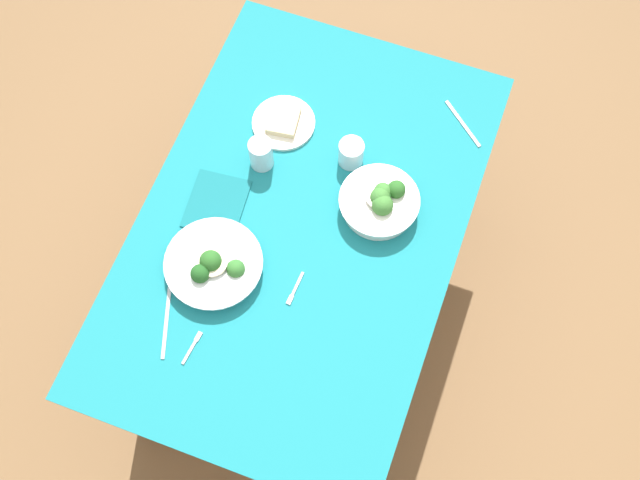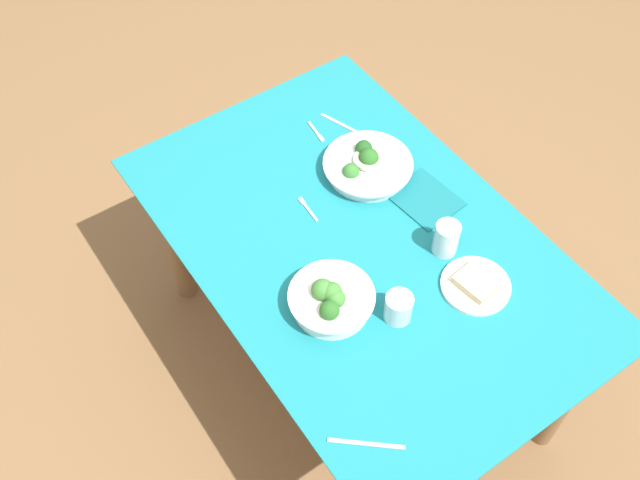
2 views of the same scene
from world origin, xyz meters
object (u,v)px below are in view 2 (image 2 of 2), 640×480
water_glass_side (399,308)px  table_knife_left (348,128)px  fork_by_far_bowl (316,132)px  table_knife_right (366,444)px  broccoli_bowl_far (367,166)px  fork_by_near_bowl (307,208)px  water_glass_center (446,238)px  broccoli_bowl_near (331,300)px  napkin_folded_upper (425,199)px  bread_side_plate (476,284)px

water_glass_side → table_knife_left: (-0.65, 0.31, -0.04)m
fork_by_far_bowl → table_knife_right: same height
broccoli_bowl_far → table_knife_left: bearing=161.1°
fork_by_far_bowl → fork_by_near_bowl: 0.32m
water_glass_center → fork_by_far_bowl: (-0.59, -0.03, -0.05)m
water_glass_center → water_glass_side: 0.27m
broccoli_bowl_far → broccoli_bowl_near: broccoli_bowl_near is taller
water_glass_center → fork_by_near_bowl: 0.42m
table_knife_right → table_knife_left: bearing=-82.9°
table_knife_left → fork_by_far_bowl: bearing=-131.1°
table_knife_right → napkin_folded_upper: size_ratio=0.96×
broccoli_bowl_near → bread_side_plate: bearing=65.0°
fork_by_near_bowl → napkin_folded_upper: napkin_folded_upper is taller
broccoli_bowl_far → water_glass_center: size_ratio=2.66×
fork_by_far_bowl → table_knife_left: 0.10m
bread_side_plate → water_glass_center: water_glass_center is taller
table_knife_right → fork_by_far_bowl: bearing=-77.3°
fork_by_far_bowl → table_knife_right: 1.05m
fork_by_far_bowl → fork_by_near_bowl: bearing=-33.2°
water_glass_center → table_knife_left: (-0.55, 0.06, -0.05)m
water_glass_side → napkin_folded_upper: water_glass_side is taller
bread_side_plate → fork_by_near_bowl: bread_side_plate is taller
bread_side_plate → fork_by_near_bowl: bearing=-155.6°
water_glass_center → water_glass_side: bearing=-68.3°
table_knife_left → table_knife_right: (0.89, -0.59, 0.00)m
broccoli_bowl_far → bread_side_plate: bearing=-1.1°
water_glass_side → napkin_folded_upper: size_ratio=0.44×
bread_side_plate → water_glass_center: 0.15m
fork_by_near_bowl → table_knife_right: bearing=160.2°
table_knife_left → bread_side_plate: bearing=-25.0°
bread_side_plate → fork_by_far_bowl: size_ratio=1.92×
water_glass_center → broccoli_bowl_near: bearing=-93.6°
water_glass_center → broccoli_bowl_far: bearing=-179.6°
table_knife_left → table_knife_right: 1.07m
water_glass_side → fork_by_near_bowl: (-0.45, 0.01, -0.04)m
water_glass_center → fork_by_far_bowl: bearing=-176.7°
fork_by_far_bowl → table_knife_left: same height
broccoli_bowl_near → water_glass_side: (0.12, 0.13, 0.00)m
broccoli_bowl_near → napkin_folded_upper: (-0.15, 0.45, -0.04)m
water_glass_side → fork_by_far_bowl: bearing=162.9°
broccoli_bowl_near → napkin_folded_upper: bearing=108.5°
broccoli_bowl_far → napkin_folded_upper: 0.21m
bread_side_plate → water_glass_side: (-0.05, -0.23, 0.03)m
fork_by_far_bowl → water_glass_center: bearing=9.4°
broccoli_bowl_near → water_glass_side: bearing=47.1°
fork_by_near_bowl → fork_by_far_bowl: bearing=-36.0°
fork_by_near_bowl → table_knife_left: size_ratio=0.49×
water_glass_center → fork_by_near_bowl: water_glass_center is taller
table_knife_left → table_knife_right: same height
bread_side_plate → fork_by_near_bowl: 0.54m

